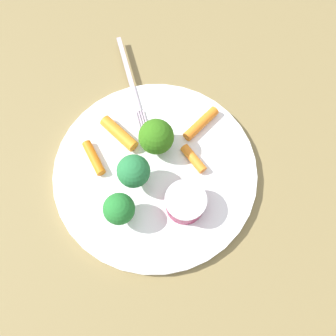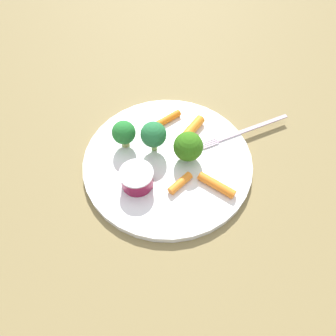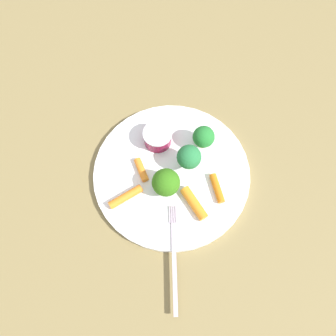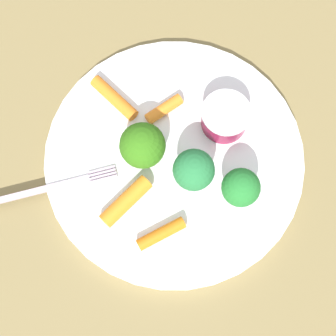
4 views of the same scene
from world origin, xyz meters
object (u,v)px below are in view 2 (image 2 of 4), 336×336
Objects in this scene: plate at (168,162)px; sauce_cup at (137,178)px; fork at (244,131)px; broccoli_floret_1 at (124,133)px; carrot_stick_1 at (191,129)px; carrot_stick_2 at (168,119)px; carrot_stick_3 at (216,185)px; broccoli_floret_0 at (188,147)px; broccoli_floret_2 at (153,135)px; carrot_stick_0 at (180,183)px.

plate is 0.07m from sauce_cup.
broccoli_floret_1 is at bearing 27.04° from fork.
fork is at bearing -159.81° from carrot_stick_1.
carrot_stick_2 is (-0.00, -0.13, -0.01)m from sauce_cup.
carrot_stick_3 is (-0.11, -0.03, -0.01)m from sauce_cup.
broccoli_floret_2 is (0.06, -0.00, 0.01)m from broccoli_floret_0.
broccoli_floret_1 is (0.10, 0.01, 0.00)m from broccoli_floret_0.
carrot_stick_0 is at bearing 157.26° from broccoli_floret_1.
fork is (-0.02, -0.12, -0.01)m from carrot_stick_3.
plate is 4.79× the size of broccoli_floret_2.
carrot_stick_3 is at bearing 168.96° from broccoli_floret_1.
broccoli_floret_0 reaches higher than carrot_stick_0.
broccoli_floret_0 is (-0.06, -0.07, 0.01)m from sauce_cup.
carrot_stick_0 is (-0.06, -0.02, -0.01)m from sauce_cup.
broccoli_floret_1 reaches higher than plate.
broccoli_floret_1 is 0.20m from fork.
broccoli_floret_0 is at bearing -128.81° from sauce_cup.
sauce_cup is 1.00× the size of carrot_stick_2.
broccoli_floret_2 is 1.34× the size of carrot_stick_0.
broccoli_floret_0 is at bearing 100.03° from carrot_stick_1.
broccoli_floret_0 is 0.12m from fork.
carrot_stick_1 is at bearing 165.95° from carrot_stick_2.
carrot_stick_0 is at bearing 95.06° from broccoli_floret_0.
fork is at bearing -136.89° from plate.
plate is 4.57× the size of carrot_stick_1.
carrot_stick_2 is at bearing 8.45° from fork.
broccoli_floret_1 is 0.39× the size of fork.
carrot_stick_2 is at bearing -62.81° from carrot_stick_0.
broccoli_floret_0 is 0.07m from carrot_stick_3.
sauce_cup is (0.03, 0.06, 0.02)m from plate.
carrot_stick_1 is at bearing -82.42° from carrot_stick_0.
sauce_cup is at bearing 89.41° from carrot_stick_2.
fork is at bearing -147.39° from broccoli_floret_2.
broccoli_floret_1 is 0.11m from carrot_stick_1.
fork reaches higher than plate.
carrot_stick_1 is at bearing -147.48° from broccoli_floret_1.
carrot_stick_1 is (0.01, -0.05, -0.02)m from broccoli_floret_0.
carrot_stick_1 reaches higher than carrot_stick_3.
sauce_cup is 0.84× the size of carrot_stick_3.
carrot_stick_2 is 0.13m from fork.
carrot_stick_1 is at bearing -111.00° from sauce_cup.
plate is 0.05m from carrot_stick_0.
broccoli_floret_2 reaches higher than fork.
broccoli_floret_2 is 0.96× the size of carrot_stick_1.
plate is 5.37× the size of carrot_stick_2.
fork is (-0.08, -0.03, -0.01)m from carrot_stick_1.
sauce_cup is at bearing 16.51° from carrot_stick_0.
carrot_stick_0 is at bearing 97.58° from carrot_stick_1.
carrot_stick_2 is at bearing -42.52° from carrot_stick_3.
carrot_stick_1 is at bearing -54.10° from carrot_stick_3.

